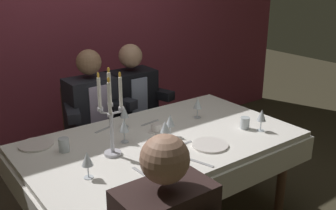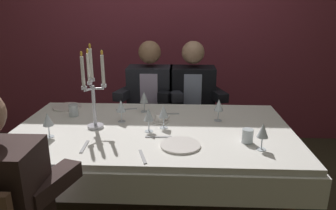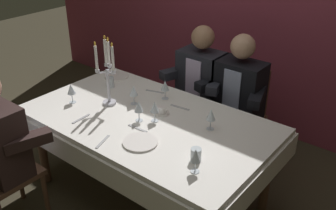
{
  "view_description": "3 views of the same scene",
  "coord_description": "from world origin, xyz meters",
  "px_view_note": "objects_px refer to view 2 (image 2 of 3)",
  "views": [
    {
      "loc": [
        -1.45,
        -2.04,
        1.88
      ],
      "look_at": [
        0.12,
        0.08,
        0.94
      ],
      "focal_mm": 41.91,
      "sensor_mm": 36.0,
      "label": 1
    },
    {
      "loc": [
        0.2,
        -2.02,
        1.55
      ],
      "look_at": [
        0.1,
        0.08,
        0.88
      ],
      "focal_mm": 33.72,
      "sensor_mm": 36.0,
      "label": 2
    },
    {
      "loc": [
        1.72,
        -1.9,
        2.19
      ],
      "look_at": [
        0.18,
        0.03,
        0.89
      ],
      "focal_mm": 41.28,
      "sensor_mm": 36.0,
      "label": 3
    }
  ],
  "objects_px": {
    "dinner_plate_0": "(180,145)",
    "wine_glass_4": "(219,106)",
    "dinner_plate_1": "(67,107)",
    "wine_glass_5": "(263,131)",
    "water_tumbler_1": "(248,136)",
    "wine_glass_0": "(121,107)",
    "wine_glass_2": "(149,115)",
    "water_tumbler_0": "(73,110)",
    "wine_glass_6": "(144,98)",
    "seated_diner_2": "(192,94)",
    "dining_table": "(153,143)",
    "coffee_cup_0": "(160,118)",
    "seated_diner_1": "(150,94)",
    "wine_glass_3": "(164,112)",
    "candelabra": "(93,92)",
    "wine_glass_1": "(48,120)"
  },
  "relations": [
    {
      "from": "dinner_plate_0",
      "to": "wine_glass_4",
      "type": "height_order",
      "value": "wine_glass_4"
    },
    {
      "from": "dinner_plate_1",
      "to": "wine_glass_5",
      "type": "bearing_deg",
      "value": -27.22
    },
    {
      "from": "wine_glass_5",
      "to": "water_tumbler_1",
      "type": "relative_size",
      "value": 1.86
    },
    {
      "from": "wine_glass_0",
      "to": "wine_glass_2",
      "type": "relative_size",
      "value": 1.0
    },
    {
      "from": "wine_glass_5",
      "to": "water_tumbler_0",
      "type": "xyz_separation_m",
      "value": [
        -1.29,
        0.53,
        -0.07
      ]
    },
    {
      "from": "dinner_plate_1",
      "to": "wine_glass_6",
      "type": "xyz_separation_m",
      "value": [
        0.65,
        -0.07,
        0.11
      ]
    },
    {
      "from": "wine_glass_4",
      "to": "seated_diner_2",
      "type": "height_order",
      "value": "seated_diner_2"
    },
    {
      "from": "dining_table",
      "to": "coffee_cup_0",
      "type": "relative_size",
      "value": 14.7
    },
    {
      "from": "wine_glass_0",
      "to": "seated_diner_2",
      "type": "bearing_deg",
      "value": 55.75
    },
    {
      "from": "dinner_plate_1",
      "to": "seated_diner_2",
      "type": "height_order",
      "value": "seated_diner_2"
    },
    {
      "from": "water_tumbler_0",
      "to": "seated_diner_1",
      "type": "bearing_deg",
      "value": 52.17
    },
    {
      "from": "wine_glass_0",
      "to": "wine_glass_6",
      "type": "bearing_deg",
      "value": 59.29
    },
    {
      "from": "wine_glass_3",
      "to": "seated_diner_1",
      "type": "bearing_deg",
      "value": 101.44
    },
    {
      "from": "wine_glass_2",
      "to": "wine_glass_6",
      "type": "height_order",
      "value": "same"
    },
    {
      "from": "wine_glass_5",
      "to": "seated_diner_2",
      "type": "xyz_separation_m",
      "value": [
        -0.37,
        1.2,
        -0.12
      ]
    },
    {
      "from": "wine_glass_5",
      "to": "coffee_cup_0",
      "type": "distance_m",
      "value": 0.77
    },
    {
      "from": "dinner_plate_1",
      "to": "coffee_cup_0",
      "type": "distance_m",
      "value": 0.84
    },
    {
      "from": "wine_glass_3",
      "to": "coffee_cup_0",
      "type": "distance_m",
      "value": 0.15
    },
    {
      "from": "candelabra",
      "to": "wine_glass_5",
      "type": "relative_size",
      "value": 3.51
    },
    {
      "from": "wine_glass_3",
      "to": "wine_glass_1",
      "type": "bearing_deg",
      "value": -165.32
    },
    {
      "from": "dining_table",
      "to": "dinner_plate_1",
      "type": "xyz_separation_m",
      "value": [
        -0.75,
        0.41,
        0.13
      ]
    },
    {
      "from": "wine_glass_1",
      "to": "wine_glass_3",
      "type": "relative_size",
      "value": 1.0
    },
    {
      "from": "dinner_plate_1",
      "to": "wine_glass_6",
      "type": "relative_size",
      "value": 1.41
    },
    {
      "from": "wine_glass_2",
      "to": "water_tumbler_1",
      "type": "distance_m",
      "value": 0.64
    },
    {
      "from": "wine_glass_6",
      "to": "water_tumbler_1",
      "type": "xyz_separation_m",
      "value": [
        0.7,
        -0.56,
        -0.07
      ]
    },
    {
      "from": "wine_glass_6",
      "to": "seated_diner_1",
      "type": "relative_size",
      "value": 0.13
    },
    {
      "from": "wine_glass_3",
      "to": "water_tumbler_1",
      "type": "xyz_separation_m",
      "value": [
        0.53,
        -0.22,
        -0.07
      ]
    },
    {
      "from": "wine_glass_4",
      "to": "seated_diner_1",
      "type": "bearing_deg",
      "value": 128.08
    },
    {
      "from": "dinner_plate_1",
      "to": "wine_glass_3",
      "type": "bearing_deg",
      "value": -26.5
    },
    {
      "from": "dinner_plate_1",
      "to": "seated_diner_2",
      "type": "bearing_deg",
      "value": 24.59
    },
    {
      "from": "dinner_plate_1",
      "to": "wine_glass_0",
      "type": "xyz_separation_m",
      "value": [
        0.51,
        -0.3,
        0.11
      ]
    },
    {
      "from": "coffee_cup_0",
      "to": "seated_diner_2",
      "type": "relative_size",
      "value": 0.11
    },
    {
      "from": "candelabra",
      "to": "wine_glass_5",
      "type": "height_order",
      "value": "candelabra"
    },
    {
      "from": "dining_table",
      "to": "seated_diner_1",
      "type": "distance_m",
      "value": 0.9
    },
    {
      "from": "candelabra",
      "to": "seated_diner_1",
      "type": "bearing_deg",
      "value": 72.13
    },
    {
      "from": "water_tumbler_0",
      "to": "seated_diner_2",
      "type": "distance_m",
      "value": 1.14
    },
    {
      "from": "wine_glass_4",
      "to": "wine_glass_5",
      "type": "height_order",
      "value": "same"
    },
    {
      "from": "seated_diner_1",
      "to": "seated_diner_2",
      "type": "relative_size",
      "value": 1.0
    },
    {
      "from": "wine_glass_0",
      "to": "water_tumbler_0",
      "type": "bearing_deg",
      "value": 164.2
    },
    {
      "from": "dining_table",
      "to": "wine_glass_0",
      "type": "relative_size",
      "value": 11.83
    },
    {
      "from": "wine_glass_0",
      "to": "seated_diner_1",
      "type": "xyz_separation_m",
      "value": [
        0.13,
        0.78,
        -0.12
      ]
    },
    {
      "from": "wine_glass_2",
      "to": "coffee_cup_0",
      "type": "xyz_separation_m",
      "value": [
        0.06,
        0.19,
        -0.09
      ]
    },
    {
      "from": "wine_glass_1",
      "to": "coffee_cup_0",
      "type": "xyz_separation_m",
      "value": [
        0.69,
        0.31,
        -0.09
      ]
    },
    {
      "from": "dinner_plate_1",
      "to": "wine_glass_5",
      "type": "distance_m",
      "value": 1.59
    },
    {
      "from": "coffee_cup_0",
      "to": "seated_diner_1",
      "type": "height_order",
      "value": "seated_diner_1"
    },
    {
      "from": "wine_glass_2",
      "to": "wine_glass_4",
      "type": "distance_m",
      "value": 0.54
    },
    {
      "from": "seated_diner_2",
      "to": "wine_glass_2",
      "type": "bearing_deg",
      "value": -108.24
    },
    {
      "from": "water_tumbler_1",
      "to": "coffee_cup_0",
      "type": "xyz_separation_m",
      "value": [
        -0.56,
        0.34,
        -0.02
      ]
    },
    {
      "from": "candelabra",
      "to": "wine_glass_6",
      "type": "bearing_deg",
      "value": 50.02
    },
    {
      "from": "wine_glass_5",
      "to": "wine_glass_6",
      "type": "distance_m",
      "value": 1.01
    }
  ]
}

